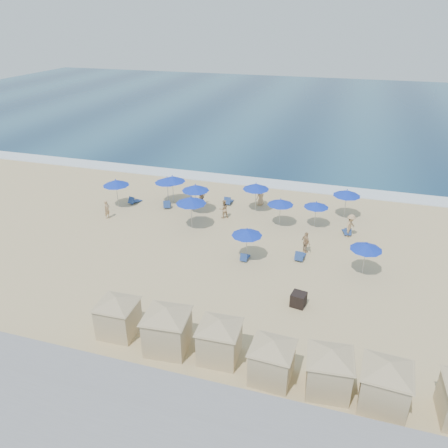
{
  "coord_description": "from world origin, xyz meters",
  "views": [
    {
      "loc": [
        7.6,
        -25.24,
        15.72
      ],
      "look_at": [
        -1.05,
        3.0,
        1.21
      ],
      "focal_mm": 35.0,
      "sensor_mm": 36.0,
      "label": 1
    }
  ],
  "objects_px": {
    "beachgoer_0": "(107,209)",
    "umbrella_0": "(116,183)",
    "beachgoer_2": "(306,242)",
    "beachgoer_5": "(202,197)",
    "cabana_0": "(117,310)",
    "umbrella_3": "(167,180)",
    "umbrella_10": "(366,246)",
    "beachgoer_4": "(261,196)",
    "cabana_2": "(220,334)",
    "beachgoer_3": "(351,226)",
    "trash_bin": "(298,299)",
    "cabana_3": "(272,354)",
    "cabana_5": "(386,378)",
    "umbrella_8": "(347,193)",
    "umbrella_5": "(247,232)",
    "umbrella_7": "(281,202)",
    "umbrella_4": "(195,188)",
    "umbrella_6": "(256,186)",
    "beachgoer_1": "(224,209)",
    "umbrella_9": "(316,205)",
    "umbrella_1": "(172,179)",
    "cabana_1": "(167,323)",
    "cabana_4": "(330,364)",
    "umbrella_2": "(191,200)"
  },
  "relations": [
    {
      "from": "umbrella_4",
      "to": "beachgoer_5",
      "type": "height_order",
      "value": "umbrella_4"
    },
    {
      "from": "umbrella_0",
      "to": "beachgoer_4",
      "type": "bearing_deg",
      "value": 18.78
    },
    {
      "from": "cabana_2",
      "to": "beachgoer_3",
      "type": "bearing_deg",
      "value": 69.88
    },
    {
      "from": "umbrella_0",
      "to": "umbrella_3",
      "type": "height_order",
      "value": "umbrella_0"
    },
    {
      "from": "umbrella_8",
      "to": "beachgoer_2",
      "type": "distance_m",
      "value": 7.4
    },
    {
      "from": "umbrella_0",
      "to": "trash_bin",
      "type": "bearing_deg",
      "value": -29.39
    },
    {
      "from": "umbrella_6",
      "to": "umbrella_8",
      "type": "distance_m",
      "value": 7.53
    },
    {
      "from": "cabana_5",
      "to": "beachgoer_4",
      "type": "height_order",
      "value": "cabana_5"
    },
    {
      "from": "umbrella_2",
      "to": "umbrella_4",
      "type": "bearing_deg",
      "value": 103.75
    },
    {
      "from": "cabana_5",
      "to": "beachgoer_2",
      "type": "xyz_separation_m",
      "value": [
        -5.03,
        12.64,
        -0.76
      ]
    },
    {
      "from": "trash_bin",
      "to": "umbrella_3",
      "type": "relative_size",
      "value": 0.32
    },
    {
      "from": "beachgoer_2",
      "to": "beachgoer_5",
      "type": "height_order",
      "value": "beachgoer_2"
    },
    {
      "from": "umbrella_7",
      "to": "beachgoer_0",
      "type": "bearing_deg",
      "value": -168.55
    },
    {
      "from": "cabana_1",
      "to": "beachgoer_1",
      "type": "relative_size",
      "value": 2.81
    },
    {
      "from": "cabana_1",
      "to": "umbrella_5",
      "type": "bearing_deg",
      "value": 80.71
    },
    {
      "from": "cabana_3",
      "to": "umbrella_0",
      "type": "xyz_separation_m",
      "value": [
        -17.03,
        15.87,
        0.81
      ]
    },
    {
      "from": "cabana_4",
      "to": "beachgoer_1",
      "type": "distance_m",
      "value": 19.14
    },
    {
      "from": "cabana_4",
      "to": "umbrella_6",
      "type": "relative_size",
      "value": 1.61
    },
    {
      "from": "beachgoer_1",
      "to": "beachgoer_2",
      "type": "bearing_deg",
      "value": 117.55
    },
    {
      "from": "umbrella_4",
      "to": "umbrella_5",
      "type": "xyz_separation_m",
      "value": [
        6.09,
        -6.33,
        -0.19
      ]
    },
    {
      "from": "cabana_5",
      "to": "umbrella_7",
      "type": "bearing_deg",
      "value": 114.92
    },
    {
      "from": "cabana_2",
      "to": "umbrella_1",
      "type": "xyz_separation_m",
      "value": [
        -9.95,
        17.57,
        0.78
      ]
    },
    {
      "from": "umbrella_4",
      "to": "beachgoer_5",
      "type": "distance_m",
      "value": 2.31
    },
    {
      "from": "beachgoer_0",
      "to": "umbrella_0",
      "type": "bearing_deg",
      "value": 17.94
    },
    {
      "from": "cabana_1",
      "to": "umbrella_10",
      "type": "distance_m",
      "value": 13.97
    },
    {
      "from": "cabana_0",
      "to": "cabana_2",
      "type": "xyz_separation_m",
      "value": [
        5.73,
        -0.19,
        0.02
      ]
    },
    {
      "from": "beachgoer_0",
      "to": "beachgoer_5",
      "type": "relative_size",
      "value": 1.02
    },
    {
      "from": "cabana_1",
      "to": "cabana_2",
      "type": "xyz_separation_m",
      "value": [
        2.74,
        0.12,
        -0.12
      ]
    },
    {
      "from": "umbrella_2",
      "to": "beachgoer_0",
      "type": "distance_m",
      "value": 7.58
    },
    {
      "from": "cabana_2",
      "to": "beachgoer_0",
      "type": "relative_size",
      "value": 2.61
    },
    {
      "from": "cabana_0",
      "to": "umbrella_3",
      "type": "height_order",
      "value": "cabana_0"
    },
    {
      "from": "cabana_0",
      "to": "cabana_1",
      "type": "bearing_deg",
      "value": -6.07
    },
    {
      "from": "beachgoer_4",
      "to": "umbrella_9",
      "type": "bearing_deg",
      "value": 91.75
    },
    {
      "from": "umbrella_4",
      "to": "cabana_3",
      "type": "bearing_deg",
      "value": -59.16
    },
    {
      "from": "umbrella_9",
      "to": "beachgoer_1",
      "type": "xyz_separation_m",
      "value": [
        -7.49,
        -0.53,
        -1.14
      ]
    },
    {
      "from": "trash_bin",
      "to": "cabana_2",
      "type": "distance_m",
      "value": 6.39
    },
    {
      "from": "umbrella_5",
      "to": "beachgoer_4",
      "type": "relative_size",
      "value": 1.42
    },
    {
      "from": "umbrella_6",
      "to": "beachgoer_1",
      "type": "height_order",
      "value": "umbrella_6"
    },
    {
      "from": "umbrella_7",
      "to": "beachgoer_2",
      "type": "distance_m",
      "value": 4.74
    },
    {
      "from": "umbrella_10",
      "to": "beachgoer_4",
      "type": "xyz_separation_m",
      "value": [
        -9.0,
        9.17,
        -1.2
      ]
    },
    {
      "from": "trash_bin",
      "to": "umbrella_0",
      "type": "xyz_separation_m",
      "value": [
        -17.42,
        9.81,
        1.85
      ]
    },
    {
      "from": "cabana_3",
      "to": "cabana_5",
      "type": "bearing_deg",
      "value": -1.03
    },
    {
      "from": "umbrella_9",
      "to": "cabana_0",
      "type": "bearing_deg",
      "value": -118.04
    },
    {
      "from": "cabana_3",
      "to": "umbrella_0",
      "type": "height_order",
      "value": "umbrella_0"
    },
    {
      "from": "beachgoer_0",
      "to": "beachgoer_5",
      "type": "xyz_separation_m",
      "value": [
        6.65,
        4.95,
        -0.01
      ]
    },
    {
      "from": "cabana_0",
      "to": "beachgoer_4",
      "type": "bearing_deg",
      "value": 79.83
    },
    {
      "from": "cabana_3",
      "to": "beachgoer_2",
      "type": "xyz_separation_m",
      "value": [
        -0.05,
        12.55,
        -0.66
      ]
    },
    {
      "from": "cabana_3",
      "to": "umbrella_3",
      "type": "distance_m",
      "value": 22.21
    },
    {
      "from": "cabana_3",
      "to": "umbrella_5",
      "type": "height_order",
      "value": "cabana_3"
    },
    {
      "from": "umbrella_10",
      "to": "umbrella_0",
      "type": "bearing_deg",
      "value": 166.34
    }
  ]
}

